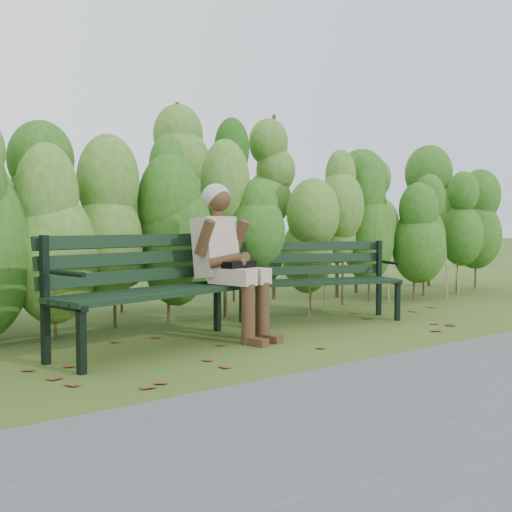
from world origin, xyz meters
TOP-DOWN VIEW (x-y plane):
  - ground at (0.00, 0.00)m, footprint 80.00×80.00m
  - hedge_band at (0.00, 1.86)m, footprint 11.04×1.67m
  - leaf_litter at (-0.70, -0.26)m, footprint 5.44×2.04m
  - bench_left at (-0.97, 0.50)m, footprint 2.01×1.05m
  - bench_right at (1.13, 0.76)m, footprint 1.80×1.09m
  - seated_woman at (-0.23, 0.48)m, footprint 0.60×0.87m

SIDE VIEW (x-z plane):
  - ground at x=0.00m, z-range 0.00..0.00m
  - leaf_litter at x=-0.70m, z-range 0.00..0.01m
  - bench_right at x=1.13m, z-range 0.08..0.93m
  - bench_left at x=-0.97m, z-range 0.09..1.05m
  - seated_woman at x=-0.23m, z-range 0.09..1.50m
  - hedge_band at x=0.00m, z-range 0.05..2.47m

